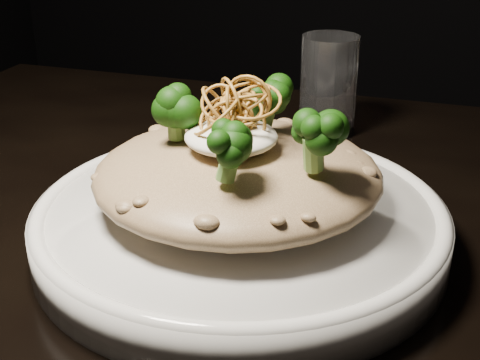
# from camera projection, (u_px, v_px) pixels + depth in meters

# --- Properties ---
(table) EXTENTS (1.10, 0.80, 0.75)m
(table) POSITION_uv_depth(u_px,v_px,m) (317.00, 336.00, 0.55)
(table) COLOR black
(table) RESTS_ON ground
(plate) EXTENTS (0.32, 0.32, 0.03)m
(plate) POSITION_uv_depth(u_px,v_px,m) (240.00, 225.00, 0.52)
(plate) COLOR white
(plate) RESTS_ON table
(risotto) EXTENTS (0.22, 0.22, 0.05)m
(risotto) POSITION_uv_depth(u_px,v_px,m) (238.00, 174.00, 0.51)
(risotto) COLOR brown
(risotto) RESTS_ON plate
(broccoli) EXTENTS (0.14, 0.14, 0.05)m
(broccoli) POSITION_uv_depth(u_px,v_px,m) (244.00, 117.00, 0.48)
(broccoli) COLOR black
(broccoli) RESTS_ON risotto
(cheese) EXTENTS (0.07, 0.07, 0.02)m
(cheese) POSITION_uv_depth(u_px,v_px,m) (231.00, 137.00, 0.49)
(cheese) COLOR white
(cheese) RESTS_ON risotto
(shallots) EXTENTS (0.06, 0.06, 0.04)m
(shallots) POSITION_uv_depth(u_px,v_px,m) (235.00, 97.00, 0.48)
(shallots) COLOR brown
(shallots) RESTS_ON cheese
(drinking_glass) EXTENTS (0.07, 0.07, 0.11)m
(drinking_glass) POSITION_uv_depth(u_px,v_px,m) (328.00, 86.00, 0.73)
(drinking_glass) COLOR white
(drinking_glass) RESTS_ON table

